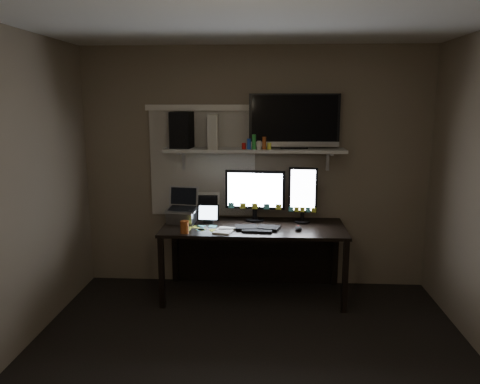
# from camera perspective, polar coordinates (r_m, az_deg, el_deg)

# --- Properties ---
(floor) EXTENTS (3.60, 3.60, 0.00)m
(floor) POSITION_cam_1_polar(r_m,az_deg,el_deg) (3.63, 0.91, -21.51)
(floor) COLOR black
(floor) RESTS_ON ground
(ceiling) EXTENTS (3.60, 3.60, 0.00)m
(ceiling) POSITION_cam_1_polar(r_m,az_deg,el_deg) (3.10, 1.06, 21.24)
(ceiling) COLOR silver
(ceiling) RESTS_ON back_wall
(back_wall) EXTENTS (3.60, 0.00, 3.60)m
(back_wall) POSITION_cam_1_polar(r_m,az_deg,el_deg) (4.90, 1.83, 2.86)
(back_wall) COLOR #6D604E
(back_wall) RESTS_ON floor
(window_blinds) EXTENTS (1.10, 0.02, 1.10)m
(window_blinds) POSITION_cam_1_polar(r_m,az_deg,el_deg) (4.93, -4.59, 3.46)
(window_blinds) COLOR beige
(window_blinds) RESTS_ON back_wall
(desk) EXTENTS (1.80, 0.75, 0.73)m
(desk) POSITION_cam_1_polar(r_m,az_deg,el_deg) (4.81, 1.70, -5.82)
(desk) COLOR black
(desk) RESTS_ON floor
(wall_shelf) EXTENTS (1.80, 0.35, 0.03)m
(wall_shelf) POSITION_cam_1_polar(r_m,az_deg,el_deg) (4.70, 1.80, 5.15)
(wall_shelf) COLOR beige
(wall_shelf) RESTS_ON back_wall
(monitor_landscape) EXTENTS (0.62, 0.12, 0.54)m
(monitor_landscape) POSITION_cam_1_polar(r_m,az_deg,el_deg) (4.80, 1.84, -0.37)
(monitor_landscape) COLOR black
(monitor_landscape) RESTS_ON desk
(monitor_portrait) EXTENTS (0.29, 0.09, 0.58)m
(monitor_portrait) POSITION_cam_1_polar(r_m,az_deg,el_deg) (4.75, 7.67, -0.34)
(monitor_portrait) COLOR black
(monitor_portrait) RESTS_ON desk
(keyboard) EXTENTS (0.44, 0.20, 0.03)m
(keyboard) POSITION_cam_1_polar(r_m,az_deg,el_deg) (4.53, 2.11, -4.39)
(keyboard) COLOR black
(keyboard) RESTS_ON desk
(mouse) EXTENTS (0.07, 0.11, 0.04)m
(mouse) POSITION_cam_1_polar(r_m,az_deg,el_deg) (4.52, 7.14, -4.43)
(mouse) COLOR black
(mouse) RESTS_ON desk
(notepad) EXTENTS (0.22, 0.27, 0.01)m
(notepad) POSITION_cam_1_polar(r_m,az_deg,el_deg) (4.46, -1.91, -4.71)
(notepad) COLOR white
(notepad) RESTS_ON desk
(tablet) EXTENTS (0.22, 0.10, 0.19)m
(tablet) POSITION_cam_1_polar(r_m,az_deg,el_deg) (4.74, -3.88, -2.65)
(tablet) COLOR black
(tablet) RESTS_ON desk
(file_sorter) EXTENTS (0.21, 0.10, 0.27)m
(file_sorter) POSITION_cam_1_polar(r_m,az_deg,el_deg) (4.94, -3.95, -1.66)
(file_sorter) COLOR black
(file_sorter) RESTS_ON desk
(laptop) EXTENTS (0.34, 0.29, 0.35)m
(laptop) POSITION_cam_1_polar(r_m,az_deg,el_deg) (4.77, -7.09, -1.68)
(laptop) COLOR #A5A6AA
(laptop) RESTS_ON desk
(cup) EXTENTS (0.10, 0.10, 0.12)m
(cup) POSITION_cam_1_polar(r_m,az_deg,el_deg) (4.42, -6.78, -4.26)
(cup) COLOR #9A461C
(cup) RESTS_ON desk
(sticky_notes) EXTENTS (0.35, 0.27, 0.00)m
(sticky_notes) POSITION_cam_1_polar(r_m,az_deg,el_deg) (4.56, -4.90, -4.47)
(sticky_notes) COLOR #DCE33D
(sticky_notes) RESTS_ON desk
(tv) EXTENTS (0.90, 0.19, 0.54)m
(tv) POSITION_cam_1_polar(r_m,az_deg,el_deg) (4.71, 6.63, 8.55)
(tv) COLOR black
(tv) RESTS_ON wall_shelf
(game_console) EXTENTS (0.11, 0.29, 0.34)m
(game_console) POSITION_cam_1_polar(r_m,az_deg,el_deg) (4.70, -3.24, 7.38)
(game_console) COLOR beige
(game_console) RESTS_ON wall_shelf
(speaker) EXTENTS (0.22, 0.26, 0.36)m
(speaker) POSITION_cam_1_polar(r_m,az_deg,el_deg) (4.78, -7.10, 7.52)
(speaker) COLOR black
(speaker) RESTS_ON wall_shelf
(bottles) EXTENTS (0.24, 0.10, 0.15)m
(bottles) POSITION_cam_1_polar(r_m,az_deg,el_deg) (4.61, 2.03, 6.16)
(bottles) COLOR #A50F0C
(bottles) RESTS_ON wall_shelf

